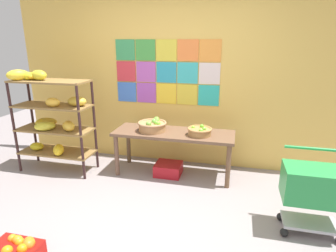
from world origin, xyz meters
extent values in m
plane|color=gray|center=(0.00, 0.00, 0.00)|extent=(9.54, 9.54, 0.00)
cube|color=#E6B953|center=(0.00, 1.80, 1.36)|extent=(4.89, 0.06, 2.71)
cube|color=#399959|center=(-0.73, 1.77, 1.69)|extent=(0.30, 0.01, 0.30)
cube|color=green|center=(-0.42, 1.77, 1.69)|extent=(0.30, 0.01, 0.30)
cube|color=yellow|center=(-0.11, 1.77, 1.69)|extent=(0.30, 0.01, 0.30)
cube|color=orange|center=(0.20, 1.77, 1.69)|extent=(0.30, 0.01, 0.30)
cube|color=orange|center=(0.52, 1.77, 1.69)|extent=(0.30, 0.01, 0.30)
cube|color=#D43541|center=(-0.73, 1.77, 1.38)|extent=(0.30, 0.01, 0.30)
cube|color=#B053B7|center=(-0.42, 1.77, 1.38)|extent=(0.30, 0.01, 0.30)
cube|color=#2B9CB9|center=(-0.11, 1.77, 1.38)|extent=(0.30, 0.01, 0.30)
cube|color=#36B6BB|center=(0.20, 1.77, 1.38)|extent=(0.30, 0.01, 0.30)
cube|color=silver|center=(0.52, 1.77, 1.38)|extent=(0.30, 0.01, 0.30)
cube|color=#3C70D2|center=(-0.73, 1.77, 1.07)|extent=(0.30, 0.01, 0.30)
cube|color=#A34CBA|center=(-0.42, 1.77, 1.07)|extent=(0.30, 0.01, 0.30)
cube|color=yellow|center=(-0.11, 1.77, 1.07)|extent=(0.30, 0.01, 0.30)
cube|color=gold|center=(0.20, 1.77, 1.07)|extent=(0.30, 0.01, 0.30)
cube|color=#29B4AA|center=(0.52, 1.77, 1.07)|extent=(0.30, 0.01, 0.30)
cylinder|color=#311D1C|center=(-2.08, 0.87, 0.65)|extent=(0.04, 0.04, 1.31)
cylinder|color=#311D1C|center=(-1.05, 0.87, 0.65)|extent=(0.04, 0.04, 1.31)
cylinder|color=#311D1C|center=(-2.08, 1.25, 0.65)|extent=(0.04, 0.04, 1.31)
cylinder|color=#311D1C|center=(-1.05, 1.25, 0.65)|extent=(0.04, 0.04, 1.31)
cube|color=olive|center=(-1.56, 1.06, 0.28)|extent=(1.07, 0.42, 0.03)
ellipsoid|color=yellow|center=(-1.88, 1.02, 0.34)|extent=(0.23, 0.19, 0.11)
ellipsoid|color=yellow|center=(-1.46, 0.94, 0.36)|extent=(0.25, 0.29, 0.15)
cube|color=olive|center=(-1.56, 1.06, 0.62)|extent=(1.07, 0.42, 0.02)
ellipsoid|color=gold|center=(-1.63, 0.95, 0.69)|extent=(0.32, 0.29, 0.12)
ellipsoid|color=yellow|center=(-1.75, 1.13, 0.69)|extent=(0.33, 0.23, 0.12)
ellipsoid|color=yellow|center=(-1.30, 1.00, 0.70)|extent=(0.27, 0.25, 0.14)
ellipsoid|color=yellow|center=(-1.78, 1.13, 0.69)|extent=(0.25, 0.28, 0.12)
cube|color=olive|center=(-1.56, 1.06, 0.96)|extent=(1.07, 0.42, 0.02)
ellipsoid|color=yellow|center=(-1.19, 1.08, 1.04)|extent=(0.28, 0.19, 0.13)
ellipsoid|color=yellow|center=(-1.48, 0.96, 1.03)|extent=(0.22, 0.13, 0.12)
cube|color=olive|center=(-1.56, 1.06, 1.30)|extent=(1.07, 0.42, 0.02)
ellipsoid|color=yellow|center=(-1.95, 0.95, 1.38)|extent=(0.29, 0.31, 0.14)
ellipsoid|color=yellow|center=(-1.88, 1.02, 1.37)|extent=(0.29, 0.18, 0.11)
ellipsoid|color=yellow|center=(-1.69, 1.03, 1.38)|extent=(0.27, 0.19, 0.14)
ellipsoid|color=yellow|center=(-1.81, 1.07, 1.36)|extent=(0.24, 0.30, 0.10)
cube|color=brown|center=(0.11, 1.32, 0.61)|extent=(1.64, 0.57, 0.04)
cylinder|color=brown|center=(-0.66, 1.09, 0.29)|extent=(0.06, 0.06, 0.59)
cylinder|color=brown|center=(0.87, 1.09, 0.29)|extent=(0.06, 0.06, 0.59)
cylinder|color=brown|center=(-0.66, 1.54, 0.29)|extent=(0.06, 0.06, 0.59)
cylinder|color=brown|center=(0.87, 1.54, 0.29)|extent=(0.06, 0.06, 0.59)
cylinder|color=#B0804F|center=(-0.19, 1.29, 0.68)|extent=(0.37, 0.37, 0.12)
torus|color=#AD7E54|center=(-0.19, 1.29, 0.74)|extent=(0.40, 0.40, 0.03)
sphere|color=#70BA48|center=(-0.18, 1.33, 0.75)|extent=(0.07, 0.07, 0.07)
sphere|color=#77AF42|center=(-0.20, 1.17, 0.76)|extent=(0.07, 0.07, 0.07)
sphere|color=#75BE34|center=(-0.10, 1.25, 0.75)|extent=(0.07, 0.07, 0.07)
sphere|color=#68BE37|center=(-0.14, 1.34, 0.76)|extent=(0.07, 0.07, 0.07)
sphere|color=#73B33A|center=(-0.16, 1.38, 0.76)|extent=(0.09, 0.09, 0.09)
sphere|color=#6EB236|center=(-0.13, 1.25, 0.76)|extent=(0.07, 0.07, 0.07)
cylinder|color=#A77944|center=(0.47, 1.26, 0.67)|extent=(0.30, 0.30, 0.09)
torus|color=#AE7B44|center=(0.47, 1.26, 0.71)|extent=(0.32, 0.32, 0.03)
sphere|color=#6DD12F|center=(0.48, 1.34, 0.73)|extent=(0.05, 0.05, 0.05)
sphere|color=#7DD23D|center=(0.53, 1.23, 0.73)|extent=(0.06, 0.06, 0.06)
sphere|color=#74C539|center=(0.50, 1.15, 0.72)|extent=(0.06, 0.06, 0.06)
sphere|color=#81CB32|center=(0.38, 1.28, 0.72)|extent=(0.05, 0.05, 0.05)
cube|color=#B0171F|center=(0.04, 1.27, 0.08)|extent=(0.36, 0.32, 0.17)
sphere|color=orange|center=(-0.71, -0.62, 0.17)|extent=(0.09, 0.09, 0.09)
sphere|color=orange|center=(-0.85, -0.71, 0.15)|extent=(0.09, 0.09, 0.09)
sphere|color=orange|center=(-0.91, -0.58, 0.16)|extent=(0.08, 0.08, 0.08)
sphere|color=orange|center=(-0.84, -0.59, 0.17)|extent=(0.08, 0.08, 0.08)
sphere|color=orange|center=(-0.71, -0.60, 0.17)|extent=(0.08, 0.08, 0.08)
sphere|color=orange|center=(-0.73, -0.67, 0.17)|extent=(0.08, 0.08, 0.08)
sphere|color=orange|center=(-0.82, -0.60, 0.16)|extent=(0.08, 0.08, 0.08)
sphere|color=orange|center=(-0.87, -0.58, 0.16)|extent=(0.07, 0.07, 0.07)
sphere|color=orange|center=(-0.73, -0.59, 0.17)|extent=(0.09, 0.09, 0.09)
sphere|color=black|center=(1.45, 0.25, 0.04)|extent=(0.08, 0.08, 0.08)
sphere|color=black|center=(1.45, 0.51, 0.04)|extent=(0.08, 0.08, 0.08)
sphere|color=black|center=(1.94, 0.51, 0.04)|extent=(0.08, 0.08, 0.08)
cube|color=#A5A8AD|center=(1.69, 0.38, 0.10)|extent=(0.51, 0.28, 0.03)
cube|color=green|center=(1.69, 0.38, 0.52)|extent=(0.59, 0.36, 0.33)
cylinder|color=green|center=(1.69, 0.59, 0.80)|extent=(0.56, 0.03, 0.03)
camera|label=1|loc=(0.91, -2.27, 1.82)|focal=30.24mm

